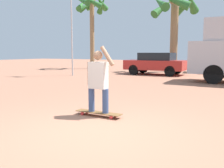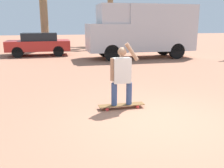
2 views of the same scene
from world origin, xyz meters
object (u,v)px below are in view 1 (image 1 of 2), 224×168
at_px(palm_tree_far_left, 92,10).
at_px(palm_tree_center_background, 174,11).
at_px(flagpole, 72,17).
at_px(skateboard, 98,113).
at_px(parked_car_red, 156,63).
at_px(person_skateboarder, 98,78).

bearing_deg(palm_tree_far_left, palm_tree_center_background, -2.22).
bearing_deg(flagpole, palm_tree_far_left, 113.29).
height_order(skateboard, flagpole, flagpole).
bearing_deg(palm_tree_far_left, flagpole, -66.71).
relative_size(skateboard, flagpole, 0.18).
height_order(skateboard, palm_tree_far_left, palm_tree_far_left).
relative_size(parked_car_red, flagpole, 0.61).
xyz_separation_m(skateboard, flagpole, (-6.65, 7.79, 3.54)).
bearing_deg(palm_tree_center_background, parked_car_red, -96.99).
height_order(palm_tree_center_background, palm_tree_far_left, palm_tree_far_left).
bearing_deg(flagpole, parked_car_red, 37.09).
relative_size(person_skateboarder, parked_car_red, 0.39).
xyz_separation_m(person_skateboarder, palm_tree_center_background, (-2.01, 13.90, 3.61)).
xyz_separation_m(skateboard, parked_car_red, (-2.37, 11.02, 0.68)).
bearing_deg(palm_tree_center_background, palm_tree_far_left, 177.78).
height_order(skateboard, person_skateboarder, person_skateboarder).
bearing_deg(parked_car_red, palm_tree_far_left, 155.80).
bearing_deg(skateboard, palm_tree_far_left, 123.54).
height_order(parked_car_red, palm_tree_center_background, palm_tree_center_background).
bearing_deg(person_skateboarder, flagpole, 130.49).
xyz_separation_m(palm_tree_center_background, flagpole, (-4.64, -6.11, -0.86)).
distance_m(skateboard, palm_tree_far_left, 17.77).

